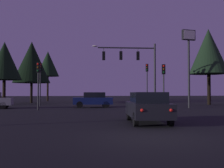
{
  "coord_description": "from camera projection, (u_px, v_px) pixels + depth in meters",
  "views": [
    {
      "loc": [
        -2.69,
        -8.78,
        1.5
      ],
      "look_at": [
        1.22,
        18.02,
        2.35
      ],
      "focal_mm": 43.3,
      "sensor_mm": 36.0,
      "label": 1
    }
  ],
  "objects": [
    {
      "name": "traffic_signal_mast_arm",
      "position": [
        135.0,
        62.0,
        28.34
      ],
      "size": [
        6.68,
        0.67,
        6.66
      ],
      "color": "#232326",
      "rests_on": "ground"
    },
    {
      "name": "tree_center_horizon",
      "position": [
        32.0,
        62.0,
        38.49
      ],
      "size": [
        5.26,
        5.26,
        8.78
      ],
      "color": "black",
      "rests_on": "ground"
    },
    {
      "name": "car_nearside_lane",
      "position": [
        148.0,
        107.0,
        13.3
      ],
      "size": [
        2.14,
        4.33,
        1.52
      ],
      "color": "black",
      "rests_on": "ground"
    },
    {
      "name": "traffic_light_corner_right",
      "position": [
        38.0,
        76.0,
        23.15
      ],
      "size": [
        0.33,
        0.37,
        4.1
      ],
      "color": "#232326",
      "rests_on": "ground"
    },
    {
      "name": "tree_right_cluster",
      "position": [
        48.0,
        64.0,
        47.36
      ],
      "size": [
        3.93,
        3.93,
        8.74
      ],
      "color": "black",
      "rests_on": "ground"
    },
    {
      "name": "store_sign_illuminated",
      "position": [
        189.0,
        51.0,
        26.11
      ],
      "size": [
        1.42,
        0.49,
        7.58
      ],
      "color": "#232326",
      "rests_on": "ground"
    },
    {
      "name": "traffic_light_corner_left",
      "position": [
        164.0,
        77.0,
        24.49
      ],
      "size": [
        0.34,
        0.37,
        4.06
      ],
      "color": "#232326",
      "rests_on": "ground"
    },
    {
      "name": "traffic_light_far_side",
      "position": [
        40.0,
        76.0,
        29.35
      ],
      "size": [
        0.34,
        0.37,
        4.7
      ],
      "color": "#232326",
      "rests_on": "ground"
    },
    {
      "name": "tree_left_far",
      "position": [
        4.0,
        61.0,
        33.14
      ],
      "size": [
        4.17,
        4.17,
        7.75
      ],
      "color": "black",
      "rests_on": "ground"
    },
    {
      "name": "tree_behind_sign",
      "position": [
        209.0,
        51.0,
        33.37
      ],
      "size": [
        4.78,
        4.78,
        9.4
      ],
      "color": "black",
      "rests_on": "ground"
    },
    {
      "name": "ground_plane",
      "position": [
        95.0,
        105.0,
        33.25
      ],
      "size": [
        168.0,
        168.0,
        0.0
      ],
      "primitive_type": "plane",
      "color": "black",
      "rests_on": "ground"
    },
    {
      "name": "traffic_light_median",
      "position": [
        147.0,
        76.0,
        31.82
      ],
      "size": [
        0.37,
        0.39,
        4.88
      ],
      "color": "#232326",
      "rests_on": "ground"
    },
    {
      "name": "car_crossing_left",
      "position": [
        93.0,
        100.0,
        27.11
      ],
      "size": [
        4.03,
        1.79,
        1.52
      ],
      "color": "#0F1947",
      "rests_on": "ground"
    }
  ]
}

